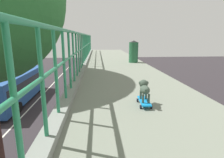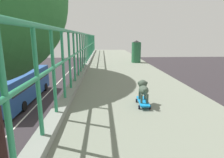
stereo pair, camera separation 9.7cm
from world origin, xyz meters
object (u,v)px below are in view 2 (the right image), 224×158
(city_bus, at_px, (23,85))
(litter_bin, at_px, (136,51))
(small_dog, at_px, (143,88))
(toy_skateboard, at_px, (143,102))

(city_bus, height_order, litter_bin, litter_bin)
(litter_bin, bearing_deg, city_bus, 131.68)
(small_dog, xyz_separation_m, litter_bin, (0.83, 5.23, 0.20))
(small_dog, distance_m, litter_bin, 5.30)
(city_bus, bearing_deg, toy_skateboard, -60.95)
(small_dog, bearing_deg, toy_skateboard, -95.66)
(city_bus, height_order, toy_skateboard, toy_skateboard)
(city_bus, xyz_separation_m, litter_bin, (9.98, -11.21, 4.33))
(toy_skateboard, relative_size, small_dog, 1.25)
(city_bus, relative_size, toy_skateboard, 22.06)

